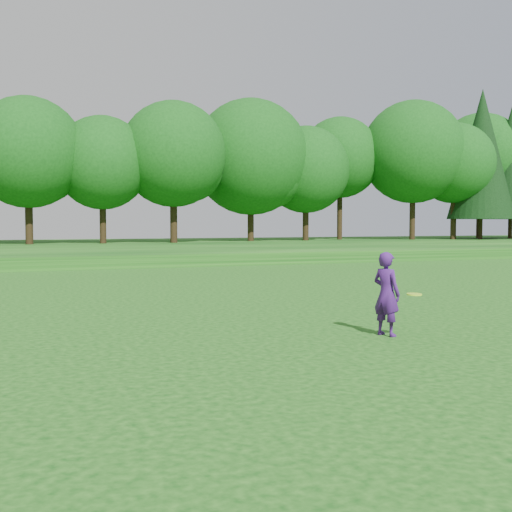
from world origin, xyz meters
name	(u,v)px	position (x,y,z in m)	size (l,w,h in m)	color
ground	(192,351)	(0.00, 0.00, 0.00)	(140.00, 140.00, 0.00)	#0C400E
berm	(49,250)	(0.00, 34.00, 0.30)	(130.00, 30.00, 0.60)	#0C400E
walking_path	(70,268)	(0.00, 20.00, 0.02)	(130.00, 1.60, 0.04)	gray
treeline	(43,137)	(0.00, 38.00, 8.10)	(104.00, 7.00, 15.00)	#104711
woman	(387,294)	(3.73, 0.00, 0.78)	(0.66, 0.96, 1.55)	#45186E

